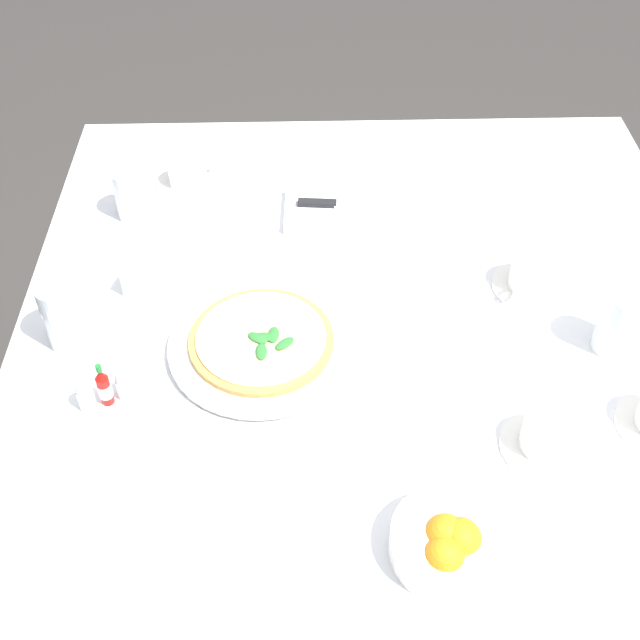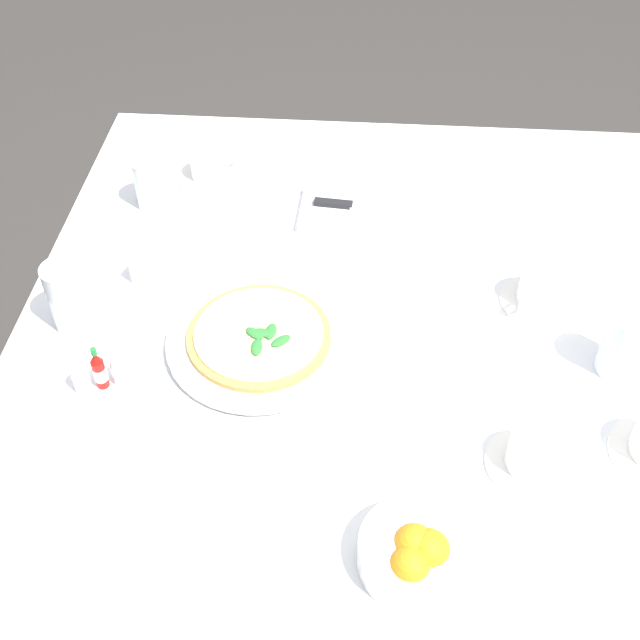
% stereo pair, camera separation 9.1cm
% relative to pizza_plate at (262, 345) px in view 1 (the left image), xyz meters
% --- Properties ---
extents(ground_plane, '(8.00, 8.00, 0.00)m').
position_rel_pizza_plate_xyz_m(ground_plane, '(0.19, 0.09, -0.74)').
color(ground_plane, '#33302D').
extents(dining_table, '(1.22, 1.22, 0.73)m').
position_rel_pizza_plate_xyz_m(dining_table, '(0.19, 0.09, -0.13)').
color(dining_table, white).
rests_on(dining_table, ground_plane).
extents(pizza_plate, '(0.30, 0.30, 0.02)m').
position_rel_pizza_plate_xyz_m(pizza_plate, '(0.00, 0.00, 0.00)').
color(pizza_plate, white).
rests_on(pizza_plate, dining_table).
extents(pizza, '(0.23, 0.23, 0.02)m').
position_rel_pizza_plate_xyz_m(pizza, '(0.00, -0.00, 0.01)').
color(pizza, '#C68E47').
rests_on(pizza, pizza_plate).
extents(coffee_cup_back_corner, '(0.13, 0.13, 0.07)m').
position_rel_pizza_plate_xyz_m(coffee_cup_back_corner, '(0.47, 0.14, 0.02)').
color(coffee_cup_back_corner, white).
rests_on(coffee_cup_back_corner, dining_table).
extents(coffee_cup_far_right, '(0.13, 0.13, 0.06)m').
position_rel_pizza_plate_xyz_m(coffee_cup_far_right, '(0.42, -0.20, 0.02)').
color(coffee_cup_far_right, white).
rests_on(coffee_cup_far_right, dining_table).
extents(coffee_cup_near_right, '(0.13, 0.13, 0.06)m').
position_rel_pizza_plate_xyz_m(coffee_cup_near_right, '(-0.16, 0.46, 0.02)').
color(coffee_cup_near_right, white).
rests_on(coffee_cup_near_right, dining_table).
extents(water_glass_far_left, '(0.07, 0.07, 0.12)m').
position_rel_pizza_plate_xyz_m(water_glass_far_left, '(-0.31, 0.03, 0.04)').
color(water_glass_far_left, white).
rests_on(water_glass_far_left, dining_table).
extents(water_glass_near_left, '(0.07, 0.07, 0.10)m').
position_rel_pizza_plate_xyz_m(water_glass_near_left, '(-0.26, 0.37, 0.03)').
color(water_glass_near_left, white).
rests_on(water_glass_near_left, dining_table).
extents(water_glass_right_edge, '(0.07, 0.07, 0.11)m').
position_rel_pizza_plate_xyz_m(water_glass_right_edge, '(0.57, -0.01, 0.04)').
color(water_glass_right_edge, white).
rests_on(water_glass_right_edge, dining_table).
extents(napkin_folded, '(0.22, 0.14, 0.02)m').
position_rel_pizza_plate_xyz_m(napkin_folded, '(0.15, 0.36, -0.00)').
color(napkin_folded, white).
rests_on(napkin_folded, dining_table).
extents(dinner_knife, '(0.20, 0.04, 0.01)m').
position_rel_pizza_plate_xyz_m(dinner_knife, '(0.15, 0.36, 0.01)').
color(dinner_knife, silver).
rests_on(dinner_knife, napkin_folded).
extents(citrus_bowl, '(0.15, 0.15, 0.07)m').
position_rel_pizza_plate_xyz_m(citrus_bowl, '(0.25, -0.37, 0.02)').
color(citrus_bowl, white).
rests_on(citrus_bowl, dining_table).
extents(hot_sauce_bottle, '(0.02, 0.02, 0.08)m').
position_rel_pizza_plate_xyz_m(hot_sauce_bottle, '(-0.23, -0.10, 0.02)').
color(hot_sauce_bottle, '#B7140F').
rests_on(hot_sauce_bottle, dining_table).
extents(salt_shaker, '(0.03, 0.03, 0.06)m').
position_rel_pizza_plate_xyz_m(salt_shaker, '(-0.21, -0.09, 0.01)').
color(salt_shaker, white).
rests_on(salt_shaker, dining_table).
extents(pepper_shaker, '(0.03, 0.03, 0.06)m').
position_rel_pizza_plate_xyz_m(pepper_shaker, '(-0.26, -0.11, 0.01)').
color(pepper_shaker, white).
rests_on(pepper_shaker, dining_table).
extents(menu_card, '(0.03, 0.09, 0.06)m').
position_rel_pizza_plate_xyz_m(menu_card, '(-0.23, 0.17, 0.02)').
color(menu_card, white).
rests_on(menu_card, dining_table).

